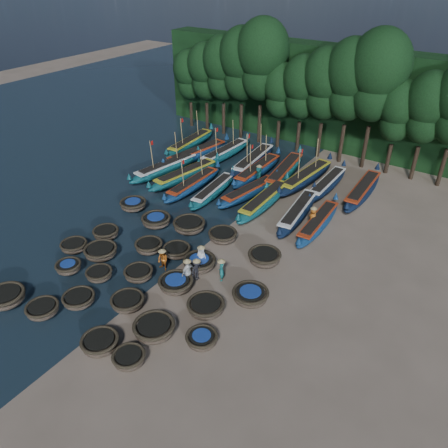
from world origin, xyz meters
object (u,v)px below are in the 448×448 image
Objects in this scene: long_boat_9 at (190,143)px; coracle_2 at (79,299)px; long_boat_12 at (253,160)px; long_boat_17 at (363,190)px; coracle_5 at (68,267)px; long_boat_10 at (197,154)px; coracle_12 at (139,273)px; long_boat_11 at (225,152)px; coracle_16 at (149,246)px; coracle_9 at (202,339)px; coracle_19 at (250,295)px; long_boat_1 at (166,167)px; long_boat_8 at (318,222)px; fisherman_6 at (313,217)px; coracle_0 at (6,297)px; fisherman_4 at (188,271)px; coracle_15 at (106,233)px; long_boat_3 at (193,184)px; long_boat_7 at (298,212)px; coracle_4 at (129,358)px; coracle_8 at (154,328)px; coracle_23 at (223,235)px; long_boat_2 at (186,175)px; coracle_6 at (99,274)px; coracle_22 at (189,225)px; long_boat_13 at (258,170)px; fisherman_1 at (221,269)px; long_boat_4 at (214,190)px; long_boat_5 at (249,191)px; coracle_14 at (206,306)px; long_boat_15 at (306,177)px; fisherman_5 at (259,175)px; fisherman_3 at (197,269)px; coracle_24 at (264,257)px; coracle_17 at (177,250)px; coracle_10 at (74,246)px; coracle_13 at (176,283)px; long_boat_6 at (264,200)px; coracle_3 at (100,343)px; fisherman_2 at (163,259)px; fisherman_0 at (201,256)px; coracle_1 at (42,309)px; coracle_20 at (133,204)px; long_boat_14 at (284,171)px.

coracle_2 is at bearing -71.54° from long_boat_9.
long_boat_12 is 1.04× the size of long_boat_17.
coracle_5 is 19.45m from long_boat_10.
coracle_12 is 19.79m from long_boat_11.
coracle_9 is at bearing -30.30° from coracle_16.
long_boat_1 is at bearing 145.82° from coracle_19.
fisherman_6 is (-0.43, -0.10, 0.38)m from long_boat_8.
fisherman_4 is at bearing 44.00° from coracle_0.
long_boat_3 is (0.66, 9.49, 0.13)m from coracle_15.
long_boat_7 is at bearing 61.73° from coracle_0.
long_boat_17 reaches higher than coracle_4.
coracle_15 is (-9.53, 7.31, 0.03)m from coracle_4.
coracle_8 is at bearing -28.95° from coracle_15.
coracle_23 is 0.26× the size of long_boat_12.
coracle_6 is at bearing -63.88° from long_boat_2.
long_boat_17 is at bearing 66.75° from coracle_12.
long_boat_11 is at bearing 112.90° from coracle_22.
long_boat_13 is 4.99× the size of fisherman_1.
long_boat_11 is at bearing 128.19° from coracle_19.
coracle_9 is 0.27× the size of long_boat_8.
long_boat_5 reaches higher than long_boat_4.
coracle_0 is at bearing -149.39° from coracle_14.
fisherman_5 is at bearing -138.17° from long_boat_15.
fisherman_3 is (7.37, 4.07, 0.41)m from coracle_5.
coracle_24 is 17.59m from long_boat_11.
coracle_14 is at bearing -21.09° from coracle_16.
coracle_22 is (0.48, 9.92, 0.11)m from coracle_2.
coracle_15 is (-0.97, 4.14, 0.02)m from coracle_5.
long_boat_1 is at bearing 49.48° from fisherman_3.
coracle_12 reaches higher than coracle_17.
coracle_24 reaches higher than coracle_14.
long_boat_10 is 5.25× the size of fisherman_3.
coracle_13 is at bearing 5.55° from coracle_10.
long_boat_12 is (-9.32, 20.81, 0.23)m from coracle_9.
coracle_19 reaches higher than coracle_12.
long_boat_10 is (-10.25, 4.51, 0.03)m from long_boat_6.
fisherman_1 reaches higher than coracle_3.
coracle_16 is 1.21× the size of fisherman_2.
long_boat_12 is 16.29m from fisherman_0.
coracle_22 is 10.87m from long_boat_13.
long_boat_3 is 4.65× the size of fisherman_1.
coracle_15 is 0.22× the size of long_boat_13.
coracle_5 reaches higher than coracle_1.
coracle_12 is 0.94× the size of coracle_20.
coracle_14 is at bearing -83.70° from long_boat_14.
coracle_10 is 6.49m from coracle_20.
coracle_6 is 0.91× the size of fisherman_6.
long_boat_8 is at bearing 74.98° from coracle_3.
long_boat_6 is 1.01× the size of long_boat_11.
fisherman_4 is at bearing -107.72° from long_boat_7.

